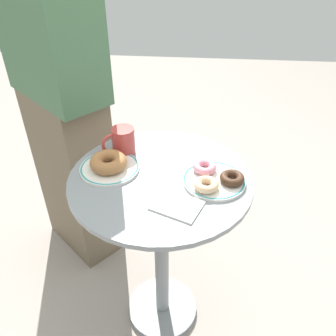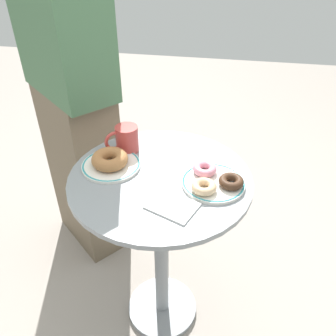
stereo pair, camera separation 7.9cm
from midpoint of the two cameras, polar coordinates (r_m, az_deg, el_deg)
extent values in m
cube|color=#9E9389|center=(1.72, -2.30, -22.24)|extent=(7.00, 7.00, 0.02)
cylinder|color=gray|center=(1.15, -3.19, -1.81)|extent=(0.60, 0.60, 0.02)
cylinder|color=gray|center=(1.40, -2.69, -13.73)|extent=(0.06, 0.06, 0.71)
cylinder|color=gray|center=(1.70, -2.32, -21.84)|extent=(0.30, 0.30, 0.03)
cylinder|color=white|center=(1.19, -11.35, -0.07)|extent=(0.20, 0.20, 0.01)
torus|color=teal|center=(1.19, -11.37, 0.05)|extent=(0.20, 0.20, 0.01)
cylinder|color=white|center=(1.12, 5.54, -2.11)|extent=(0.20, 0.20, 0.01)
torus|color=teal|center=(1.12, 5.55, -1.98)|extent=(0.20, 0.20, 0.01)
torus|color=#A36B3D|center=(1.17, -11.62, 0.92)|extent=(0.15, 0.15, 0.04)
torus|color=#422819|center=(1.11, 8.41, -1.69)|extent=(0.11, 0.11, 0.03)
torus|color=pink|center=(1.14, 4.03, 0.12)|extent=(0.09, 0.09, 0.03)
torus|color=#E0B789|center=(1.07, 4.17, -2.78)|extent=(0.09, 0.09, 0.03)
cube|color=white|center=(1.03, -0.76, -6.18)|extent=(0.17, 0.15, 0.01)
cylinder|color=#B73D38|center=(1.25, -9.09, 4.37)|extent=(0.08, 0.08, 0.10)
torus|color=#B73D38|center=(1.23, -11.07, 3.94)|extent=(0.07, 0.05, 0.07)
cube|color=brown|center=(1.76, -16.05, -1.30)|extent=(0.44, 0.42, 0.85)
cube|color=#47704C|center=(1.47, -20.81, 21.16)|extent=(0.49, 0.47, 0.56)
camera|label=1|loc=(0.04, -91.99, -1.43)|focal=37.37mm
camera|label=2|loc=(0.04, 88.01, 1.43)|focal=37.37mm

